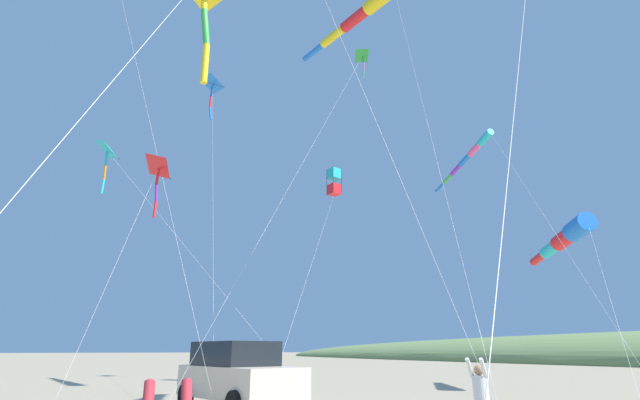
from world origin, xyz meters
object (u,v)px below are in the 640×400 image
kite_delta_striped_overhead (362,57)px  kite_windsock_small_distant (468,156)px  parked_car (238,374)px  kite_windsock_orange_high_right (566,238)px  kite_windsock_long_streamer_left (358,17)px  kite_delta_yellow_midlevel (109,151)px  kite_delta_purple_drifting (160,168)px  kite_box_white_trailing (334,182)px  kite_delta_checkered_midright (213,84)px  person_child_grey_jacket (481,395)px

kite_delta_striped_overhead → kite_windsock_small_distant: (-6.75, 1.72, -6.22)m
parked_car → kite_windsock_orange_high_right: (-14.80, 0.87, 5.48)m
kite_windsock_long_streamer_left → kite_delta_yellow_midlevel: 13.81m
kite_delta_purple_drifting → kite_windsock_long_streamer_left: size_ratio=0.42×
kite_box_white_trailing → parked_car: bearing=44.6°
kite_delta_purple_drifting → kite_delta_yellow_midlevel: 5.85m
kite_box_white_trailing → kite_windsock_small_distant: 9.71m
kite_delta_checkered_midright → kite_windsock_small_distant: kite_delta_checkered_midright is taller
kite_delta_yellow_midlevel → kite_windsock_long_streamer_left: bearing=161.9°
kite_windsock_long_streamer_left → kite_windsock_small_distant: (-10.27, -3.11, -4.52)m
kite_delta_purple_drifting → kite_windsock_orange_high_right: bearing=173.1°
parked_car → kite_delta_yellow_midlevel: size_ratio=0.46×
parked_car → kite_delta_striped_overhead: (-10.03, -7.86, 18.69)m
person_child_grey_jacket → kite_windsock_long_streamer_left: (-4.08, -9.87, 17.13)m
kite_windsock_small_distant → kite_delta_purple_drifting: bearing=14.2°
kite_windsock_orange_high_right → kite_delta_checkered_midright: (12.71, -15.06, 12.34)m
kite_delta_yellow_midlevel → kite_windsock_orange_high_right: bearing=158.7°
kite_windsock_orange_high_right → kite_delta_purple_drifting: bearing=-6.9°
kite_delta_purple_drifting → kite_delta_yellow_midlevel: (1.37, -5.19, 2.33)m
kite_delta_yellow_midlevel → kite_delta_purple_drifting: bearing=104.8°
kite_delta_purple_drifting → parked_car: bearing=154.1°
kite_delta_striped_overhead → kite_windsock_orange_high_right: 16.53m
kite_delta_striped_overhead → kite_delta_checkered_midright: size_ratio=1.05×
kite_box_white_trailing → kite_delta_checkered_midright: 11.97m
kite_windsock_orange_high_right → kite_windsock_long_streamer_left: 14.70m
parked_car → kite_windsock_small_distant: (-16.79, -6.14, 12.47)m
kite_delta_striped_overhead → kite_windsock_small_distant: 9.34m
parked_car → kite_delta_checkered_midright: 22.88m
kite_delta_striped_overhead → kite_windsock_small_distant: size_ratio=1.14×
kite_delta_striped_overhead → kite_box_white_trailing: bearing=8.3°
kite_delta_striped_overhead → kite_delta_purple_drifting: size_ratio=2.63×
kite_delta_yellow_midlevel → kite_box_white_trailing: bearing=-174.7°
kite_delta_purple_drifting → kite_box_white_trailing: 12.39m
parked_car → kite_delta_striped_overhead: size_ratio=0.23×
person_child_grey_jacket → kite_windsock_orange_high_right: kite_windsock_orange_high_right is taller
kite_delta_yellow_midlevel → parked_car: bearing=121.5°
person_child_grey_jacket → kite_delta_striped_overhead: bearing=-117.3°
parked_car → kite_windsock_orange_high_right: 15.81m
parked_car → kite_delta_checkered_midright: bearing=-98.4°
kite_delta_purple_drifting → kite_windsock_small_distant: kite_windsock_small_distant is taller
kite_windsock_orange_high_right → kite_windsock_small_distant: bearing=-105.8°
kite_box_white_trailing → kite_delta_checkered_midright: (5.52, -6.69, 8.24)m
parked_car → kite_delta_purple_drifting: 6.93m
parked_car → person_child_grey_jacket: size_ratio=3.09×
kite_windsock_orange_high_right → parked_car: bearing=-3.3°
kite_delta_checkered_midright → kite_windsock_small_distant: bearing=151.2°
parked_car → kite_delta_purple_drifting: kite_delta_purple_drifting is taller
kite_delta_yellow_midlevel → kite_windsock_small_distant: (-20.73, 0.30, 3.82)m
kite_windsock_long_streamer_left → kite_windsock_orange_high_right: bearing=154.8°
kite_delta_yellow_midlevel → kite_delta_checkered_midright: bearing=-127.9°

